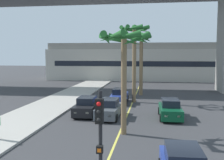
{
  "coord_description": "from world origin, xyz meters",
  "views": [
    {
      "loc": [
        2.16,
        -0.25,
        5.34
      ],
      "look_at": [
        0.0,
        14.0,
        3.92
      ],
      "focal_mm": 43.43,
      "sensor_mm": 36.0,
      "label": 1
    }
  ],
  "objects_px": {
    "palm_tree_mid_median": "(134,41)",
    "traffic_light_median_near": "(100,139)",
    "car_queue_front": "(119,96)",
    "car_queue_fourth": "(87,107)",
    "palm_tree_near_median": "(124,48)",
    "car_queue_fifth": "(109,109)",
    "car_queue_third": "(170,109)",
    "palm_tree_far_median": "(141,49)"
  },
  "relations": [
    {
      "from": "palm_tree_mid_median",
      "to": "traffic_light_median_near",
      "type": "bearing_deg",
      "value": -88.85
    },
    {
      "from": "car_queue_front",
      "to": "car_queue_fourth",
      "type": "distance_m",
      "value": 6.4
    },
    {
      "from": "palm_tree_mid_median",
      "to": "car_queue_front",
      "type": "bearing_deg",
      "value": -154.96
    },
    {
      "from": "palm_tree_near_median",
      "to": "palm_tree_mid_median",
      "type": "height_order",
      "value": "palm_tree_mid_median"
    },
    {
      "from": "palm_tree_near_median",
      "to": "palm_tree_mid_median",
      "type": "bearing_deg",
      "value": 90.78
    },
    {
      "from": "palm_tree_near_median",
      "to": "car_queue_fifth",
      "type": "bearing_deg",
      "value": 111.27
    },
    {
      "from": "car_queue_front",
      "to": "car_queue_third",
      "type": "relative_size",
      "value": 1.0
    },
    {
      "from": "car_queue_front",
      "to": "car_queue_fifth",
      "type": "relative_size",
      "value": 1.0
    },
    {
      "from": "traffic_light_median_near",
      "to": "palm_tree_near_median",
      "type": "height_order",
      "value": "palm_tree_near_median"
    },
    {
      "from": "palm_tree_near_median",
      "to": "traffic_light_median_near",
      "type": "bearing_deg",
      "value": -88.39
    },
    {
      "from": "palm_tree_near_median",
      "to": "car_queue_third",
      "type": "bearing_deg",
      "value": 56.59
    },
    {
      "from": "car_queue_third",
      "to": "palm_tree_mid_median",
      "type": "height_order",
      "value": "palm_tree_mid_median"
    },
    {
      "from": "car_queue_third",
      "to": "car_queue_fifth",
      "type": "relative_size",
      "value": 1.0
    },
    {
      "from": "car_queue_fifth",
      "to": "traffic_light_median_near",
      "type": "xyz_separation_m",
      "value": [
        1.99,
        -13.91,
        1.99
      ]
    },
    {
      "from": "palm_tree_near_median",
      "to": "palm_tree_far_median",
      "type": "bearing_deg",
      "value": 88.86
    },
    {
      "from": "car_queue_front",
      "to": "car_queue_fifth",
      "type": "bearing_deg",
      "value": -90.29
    },
    {
      "from": "palm_tree_near_median",
      "to": "palm_tree_far_median",
      "type": "relative_size",
      "value": 0.88
    },
    {
      "from": "car_queue_fifth",
      "to": "car_queue_front",
      "type": "bearing_deg",
      "value": 89.71
    },
    {
      "from": "car_queue_fourth",
      "to": "palm_tree_near_median",
      "type": "relative_size",
      "value": 0.61
    },
    {
      "from": "traffic_light_median_near",
      "to": "palm_tree_near_median",
      "type": "bearing_deg",
      "value": 91.61
    },
    {
      "from": "car_queue_third",
      "to": "palm_tree_far_median",
      "type": "bearing_deg",
      "value": 103.86
    },
    {
      "from": "car_queue_fourth",
      "to": "car_queue_third",
      "type": "bearing_deg",
      "value": -0.93
    },
    {
      "from": "palm_tree_near_median",
      "to": "car_queue_front",
      "type": "bearing_deg",
      "value": 98.58
    },
    {
      "from": "car_queue_fifth",
      "to": "palm_tree_near_median",
      "type": "relative_size",
      "value": 0.61
    },
    {
      "from": "palm_tree_far_median",
      "to": "palm_tree_near_median",
      "type": "bearing_deg",
      "value": -91.14
    },
    {
      "from": "car_queue_third",
      "to": "palm_tree_far_median",
      "type": "xyz_separation_m",
      "value": [
        -2.96,
        12.01,
        5.19
      ]
    },
    {
      "from": "car_queue_fifth",
      "to": "palm_tree_far_median",
      "type": "bearing_deg",
      "value": 80.72
    },
    {
      "from": "car_queue_third",
      "to": "palm_tree_near_median",
      "type": "xyz_separation_m",
      "value": [
        -3.3,
        -5.01,
        4.97
      ]
    },
    {
      "from": "traffic_light_median_near",
      "to": "palm_tree_mid_median",
      "type": "xyz_separation_m",
      "value": [
        -0.43,
        21.37,
        3.93
      ]
    },
    {
      "from": "traffic_light_median_near",
      "to": "palm_tree_far_median",
      "type": "xyz_separation_m",
      "value": [
        0.07,
        26.52,
        3.19
      ]
    },
    {
      "from": "car_queue_front",
      "to": "car_queue_fifth",
      "type": "distance_m",
      "value": 6.75
    },
    {
      "from": "car_queue_front",
      "to": "palm_tree_near_median",
      "type": "bearing_deg",
      "value": -81.42
    },
    {
      "from": "car_queue_third",
      "to": "car_queue_fifth",
      "type": "distance_m",
      "value": 5.06
    },
    {
      "from": "car_queue_front",
      "to": "palm_tree_far_median",
      "type": "relative_size",
      "value": 0.54
    },
    {
      "from": "palm_tree_near_median",
      "to": "palm_tree_far_median",
      "type": "height_order",
      "value": "palm_tree_far_median"
    },
    {
      "from": "car_queue_third",
      "to": "car_queue_fourth",
      "type": "xyz_separation_m",
      "value": [
        -7.11,
        0.12,
        0.0
      ]
    },
    {
      "from": "car_queue_front",
      "to": "palm_tree_far_median",
      "type": "height_order",
      "value": "palm_tree_far_median"
    },
    {
      "from": "car_queue_front",
      "to": "traffic_light_median_near",
      "type": "relative_size",
      "value": 0.99
    },
    {
      "from": "car_queue_fourth",
      "to": "palm_tree_mid_median",
      "type": "height_order",
      "value": "palm_tree_mid_median"
    },
    {
      "from": "car_queue_front",
      "to": "palm_tree_near_median",
      "type": "xyz_separation_m",
      "value": [
        1.68,
        -11.16,
        4.97
      ]
    },
    {
      "from": "car_queue_front",
      "to": "car_queue_fifth",
      "type": "xyz_separation_m",
      "value": [
        -0.03,
        -6.75,
        0.0
      ]
    },
    {
      "from": "car_queue_fourth",
      "to": "traffic_light_median_near",
      "type": "bearing_deg",
      "value": -74.41
    }
  ]
}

